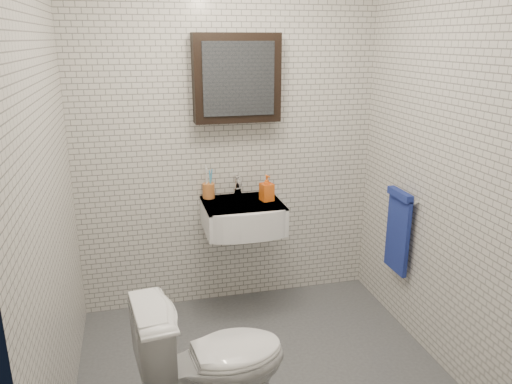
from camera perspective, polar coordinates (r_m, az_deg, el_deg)
ground at (r=3.24m, az=0.82°, el=-19.98°), size 2.20×2.00×0.01m
room_shell at (r=2.63m, az=0.96°, el=6.30°), size 2.22×2.02×2.51m
washbasin at (r=3.52m, az=-1.40°, el=-2.86°), size 0.55×0.50×0.20m
faucet at (r=3.65m, az=-2.09°, el=0.54°), size 0.06×0.20×0.15m
mirror_cabinet at (r=3.51m, az=-2.22°, el=12.86°), size 0.60×0.15×0.60m
towel_rail at (r=3.55m, az=15.95°, el=-3.96°), size 0.09×0.30×0.58m
toothbrush_cup at (r=3.63m, az=-5.44°, el=0.24°), size 0.10×0.10×0.24m
soap_bottle at (r=3.55m, az=1.24°, el=0.47°), size 0.10×0.10×0.19m
toilet at (r=2.69m, az=-4.94°, el=-18.75°), size 0.80×0.52×0.77m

